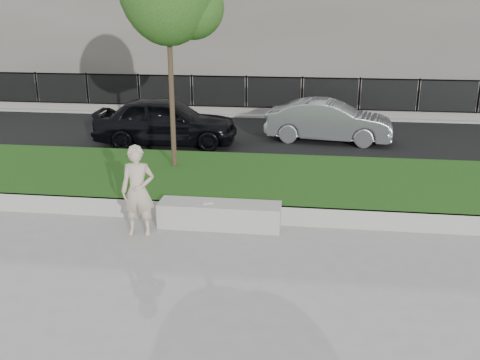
# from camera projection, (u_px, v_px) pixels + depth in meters

# --- Properties ---
(ground) EXTENTS (90.00, 90.00, 0.00)m
(ground) POSITION_uv_depth(u_px,v_px,m) (201.00, 242.00, 10.06)
(ground) COLOR gray
(ground) RESTS_ON ground
(grass_bank) EXTENTS (34.00, 4.00, 0.40)m
(grass_bank) POSITION_uv_depth(u_px,v_px,m) (226.00, 182.00, 12.83)
(grass_bank) COLOR black
(grass_bank) RESTS_ON ground
(grass_kerb) EXTENTS (34.00, 0.08, 0.40)m
(grass_kerb) POSITION_uv_depth(u_px,v_px,m) (211.00, 212.00, 10.98)
(grass_kerb) COLOR #ACA9A1
(grass_kerb) RESTS_ON ground
(street) EXTENTS (34.00, 7.00, 0.04)m
(street) POSITION_uv_depth(u_px,v_px,m) (251.00, 136.00, 18.06)
(street) COLOR black
(street) RESTS_ON ground
(far_pavement) EXTENTS (34.00, 3.00, 0.12)m
(far_pavement) POSITION_uv_depth(u_px,v_px,m) (263.00, 110.00, 22.29)
(far_pavement) COLOR gray
(far_pavement) RESTS_ON ground
(iron_fence) EXTENTS (32.00, 0.30, 1.50)m
(iron_fence) POSITION_uv_depth(u_px,v_px,m) (261.00, 103.00, 21.20)
(iron_fence) COLOR slate
(iron_fence) RESTS_ON far_pavement
(stone_bench) EXTENTS (2.44, 0.61, 0.50)m
(stone_bench) POSITION_uv_depth(u_px,v_px,m) (220.00, 215.00, 10.71)
(stone_bench) COLOR #ACA9A1
(stone_bench) RESTS_ON ground
(man) EXTENTS (0.69, 0.50, 1.77)m
(man) POSITION_uv_depth(u_px,v_px,m) (138.00, 191.00, 10.18)
(man) COLOR beige
(man) RESTS_ON ground
(book) EXTENTS (0.25, 0.22, 0.02)m
(book) POSITION_uv_depth(u_px,v_px,m) (208.00, 203.00, 10.63)
(book) COLOR beige
(book) RESTS_ON stone_bench
(car_dark) EXTENTS (4.54, 2.04, 1.51)m
(car_dark) POSITION_uv_depth(u_px,v_px,m) (166.00, 121.00, 16.70)
(car_dark) COLOR black
(car_dark) RESTS_ON street
(car_silver) EXTENTS (4.15, 1.88, 1.32)m
(car_silver) POSITION_uv_depth(u_px,v_px,m) (329.00, 121.00, 17.18)
(car_silver) COLOR gray
(car_silver) RESTS_ON street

